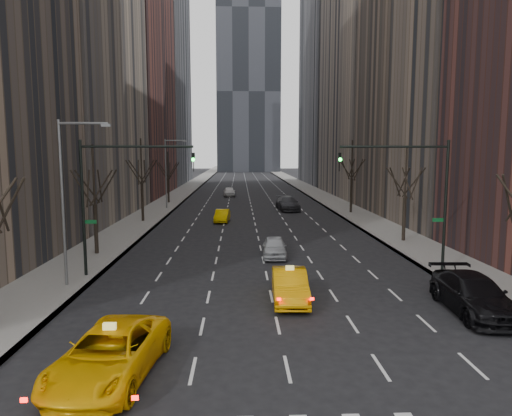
{
  "coord_description": "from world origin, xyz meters",
  "views": [
    {
      "loc": [
        -1.63,
        -14.87,
        7.41
      ],
      "look_at": [
        -0.46,
        17.16,
        3.5
      ],
      "focal_mm": 32.0,
      "sensor_mm": 36.0,
      "label": 1
    }
  ],
  "objects": [
    {
      "name": "tree_lw_b",
      "position": [
        -12.0,
        18.0,
        3.72
      ],
      "size": [
        3.36,
        3.5,
        7.82
      ],
      "color": "black",
      "rests_on": "ground"
    },
    {
      "name": "tower_far",
      "position": [
        2.0,
        170.0,
        60.0
      ],
      "size": [
        24.0,
        24.0,
        120.0
      ],
      "primitive_type": "cube",
      "color": "black",
      "rests_on": "ground"
    },
    {
      "name": "streetlight_near",
      "position": [
        -10.84,
        10.0,
        5.62
      ],
      "size": [
        2.83,
        0.22,
        9.0
      ],
      "color": "slate",
      "rests_on": "ground"
    },
    {
      "name": "tree_lw_c",
      "position": [
        -12.0,
        34.0,
        4.04
      ],
      "size": [
        3.36,
        3.5,
        8.74
      ],
      "color": "black",
      "rests_on": "ground"
    },
    {
      "name": "tree_lw_d",
      "position": [
        -12.0,
        52.0,
        3.56
      ],
      "size": [
        3.36,
        3.5,
        7.36
      ],
      "color": "black",
      "rests_on": "ground"
    },
    {
      "name": "silver_sedan_ahead",
      "position": [
        0.86,
        16.97,
        0.72
      ],
      "size": [
        1.92,
        4.29,
        1.43
      ],
      "primitive_type": "imported",
      "rotation": [
        0.0,
        0.0,
        -0.06
      ],
      "color": "#A5A9AD",
      "rests_on": "ground"
    },
    {
      "name": "far_car_white",
      "position": [
        -3.34,
        62.52,
        0.8
      ],
      "size": [
        2.07,
        4.76,
        1.6
      ],
      "primitive_type": "imported",
      "rotation": [
        0.0,
        0.0,
        0.04
      ],
      "color": "white",
      "rests_on": "ground"
    },
    {
      "name": "traffic_mast_right",
      "position": [
        9.11,
        12.0,
        5.49
      ],
      "size": [
        6.69,
        0.39,
        8.0
      ],
      "color": "black",
      "rests_on": "ground"
    },
    {
      "name": "ground",
      "position": [
        0.0,
        0.0,
        0.0
      ],
      "size": [
        400.0,
        400.0,
        0.0
      ],
      "primitive_type": "plane",
      "color": "black",
      "rests_on": "ground"
    },
    {
      "name": "traffic_mast_left",
      "position": [
        -9.11,
        12.0,
        5.49
      ],
      "size": [
        6.69,
        0.39,
        8.0
      ],
      "color": "black",
      "rests_on": "ground"
    },
    {
      "name": "sidewalk_right",
      "position": [
        12.25,
        70.0,
        0.07
      ],
      "size": [
        4.5,
        320.0,
        0.15
      ],
      "primitive_type": "cube",
      "color": "slate",
      "rests_on": "ground"
    },
    {
      "name": "tree_rw_b",
      "position": [
        12.0,
        22.0,
        3.72
      ],
      "size": [
        3.36,
        3.5,
        7.82
      ],
      "color": "black",
      "rests_on": "ground"
    },
    {
      "name": "bld_left_far",
      "position": [
        -21.5,
        66.0,
        22.0
      ],
      "size": [
        14.0,
        28.0,
        44.0
      ],
      "primitive_type": "cube",
      "color": "brown",
      "rests_on": "ground"
    },
    {
      "name": "far_taxi",
      "position": [
        -3.48,
        33.66,
        0.67
      ],
      "size": [
        1.7,
        4.16,
        1.34
      ],
      "primitive_type": "imported",
      "rotation": [
        0.0,
        0.0,
        -0.07
      ],
      "color": "#DCB104",
      "rests_on": "ground"
    },
    {
      "name": "bld_right_deep",
      "position": [
        21.5,
        95.0,
        29.0
      ],
      "size": [
        14.0,
        30.0,
        58.0
      ],
      "primitive_type": "cube",
      "color": "slate",
      "rests_on": "ground"
    },
    {
      "name": "taxi_suv",
      "position": [
        -5.92,
        -0.4,
        0.83
      ],
      "size": [
        3.45,
        6.25,
        1.66
      ],
      "primitive_type": "imported",
      "rotation": [
        0.0,
        0.0,
        -0.12
      ],
      "color": "#F9B605",
      "rests_on": "ground"
    },
    {
      "name": "far_suv_grey",
      "position": [
        4.6,
        43.27,
        0.88
      ],
      "size": [
        2.91,
        6.24,
        1.76
      ],
      "primitive_type": "imported",
      "rotation": [
        0.0,
        0.0,
        0.07
      ],
      "color": "#2F3034",
      "rests_on": "ground"
    },
    {
      "name": "streetlight_far",
      "position": [
        -10.84,
        45.0,
        5.62
      ],
      "size": [
        2.83,
        0.22,
        9.0
      ],
      "color": "slate",
      "rests_on": "ground"
    },
    {
      "name": "sidewalk_left",
      "position": [
        -12.25,
        70.0,
        0.07
      ],
      "size": [
        4.5,
        320.0,
        0.15
      ],
      "primitive_type": "cube",
      "color": "slate",
      "rests_on": "ground"
    },
    {
      "name": "taxi_sedan",
      "position": [
        0.87,
        7.23,
        0.79
      ],
      "size": [
        1.85,
        4.87,
        1.59
      ],
      "primitive_type": "imported",
      "rotation": [
        0.0,
        0.0,
        -0.04
      ],
      "color": "orange",
      "rests_on": "ground"
    },
    {
      "name": "bld_left_deep",
      "position": [
        -21.5,
        96.0,
        30.0
      ],
      "size": [
        14.0,
        30.0,
        60.0
      ],
      "primitive_type": "cube",
      "color": "slate",
      "rests_on": "ground"
    },
    {
      "name": "tree_rw_c",
      "position": [
        12.0,
        40.0,
        4.04
      ],
      "size": [
        3.36,
        3.5,
        8.74
      ],
      "color": "black",
      "rests_on": "ground"
    },
    {
      "name": "bld_right_far",
      "position": [
        21.5,
        64.0,
        25.0
      ],
      "size": [
        14.0,
        28.0,
        50.0
      ],
      "primitive_type": "cube",
      "color": "gray",
      "rests_on": "ground"
    },
    {
      "name": "parked_suv_black",
      "position": [
        9.2,
        5.21,
        0.87
      ],
      "size": [
        2.7,
        6.1,
        1.74
      ],
      "primitive_type": "imported",
      "rotation": [
        0.0,
        0.0,
        -0.04
      ],
      "color": "black",
      "rests_on": "ground"
    }
  ]
}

